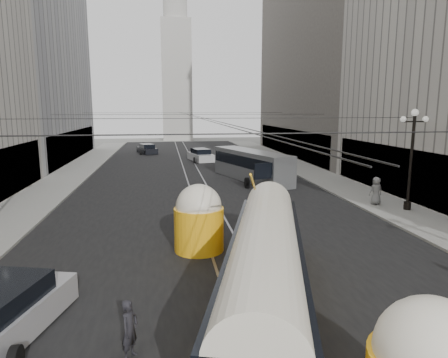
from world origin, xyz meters
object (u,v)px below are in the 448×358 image
object	(u,v)px
streetcar	(265,265)
pedestrian_crossing_a	(130,329)
sedan_silver	(1,315)
city_bus	(251,164)
pedestrian_sidewalk_right	(376,191)

from	to	relation	value
streetcar	pedestrian_crossing_a	bearing A→B (deg)	-154.21
streetcar	pedestrian_crossing_a	distance (m)	4.70
streetcar	sedan_silver	size ratio (longest dim) A/B	2.63
sedan_silver	pedestrian_crossing_a	size ratio (longest dim) A/B	3.30
city_bus	pedestrian_crossing_a	distance (m)	27.08
pedestrian_sidewalk_right	streetcar	bearing A→B (deg)	44.35
pedestrian_sidewalk_right	city_bus	bearing A→B (deg)	-65.27
city_bus	sedan_silver	size ratio (longest dim) A/B	2.06
streetcar	pedestrian_sidewalk_right	world-z (taller)	streetcar
streetcar	pedestrian_crossing_a	xyz separation A→B (m)	(-4.18, -2.02, -0.74)
sedan_silver	pedestrian_sidewalk_right	bearing A→B (deg)	34.88
city_bus	pedestrian_sidewalk_right	world-z (taller)	city_bus
sedan_silver	pedestrian_crossing_a	xyz separation A→B (m)	(3.74, -1.50, 0.10)
city_bus	sedan_silver	distance (m)	27.18
city_bus	sedan_silver	xyz separation A→B (m)	(-12.57, -24.08, -0.77)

